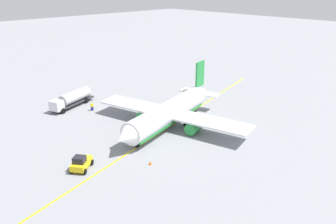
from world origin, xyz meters
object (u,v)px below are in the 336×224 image
(refueling_worker, at_px, (92,107))
(airplane, at_px, (169,113))
(fuel_tanker, at_px, (72,99))
(pushback_tug, at_px, (81,163))
(safety_cone_nose, at_px, (150,163))

(refueling_worker, bearing_deg, airplane, 108.23)
(airplane, bearing_deg, fuel_tanker, -71.69)
(airplane, xyz_separation_m, pushback_tug, (19.49, 1.99, -1.73))
(safety_cone_nose, bearing_deg, fuel_tanker, -98.34)
(refueling_worker, xyz_separation_m, safety_cone_nose, (6.06, 24.88, -0.54))
(fuel_tanker, xyz_separation_m, safety_cone_nose, (4.38, 29.88, -1.46))
(safety_cone_nose, bearing_deg, pushback_tug, -36.84)
(pushback_tug, distance_m, safety_cone_nose, 9.80)
(fuel_tanker, relative_size, pushback_tug, 2.75)
(pushback_tug, distance_m, refueling_worker, 23.55)
(pushback_tug, height_order, safety_cone_nose, pushback_tug)
(airplane, distance_m, refueling_worker, 18.02)
(airplane, height_order, fuel_tanker, airplane)
(refueling_worker, height_order, safety_cone_nose, refueling_worker)
(pushback_tug, xyz_separation_m, safety_cone_nose, (-7.82, 5.86, -0.73))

